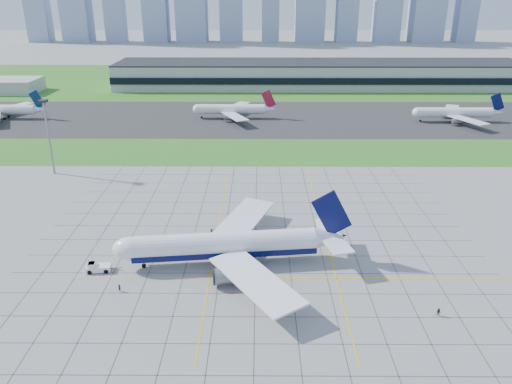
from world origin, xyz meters
TOP-DOWN VIEW (x-y plane):
  - ground at (0.00, 0.00)m, footprint 1400.00×1400.00m
  - grass_median at (0.00, 90.00)m, footprint 700.00×35.00m
  - asphalt_taxiway at (0.00, 145.00)m, footprint 700.00×75.00m
  - grass_far at (0.00, 255.00)m, footprint 700.00×145.00m
  - apron_markings at (0.43, 11.09)m, footprint 120.00×130.00m
  - terminal at (40.00, 229.87)m, footprint 260.00×43.00m
  - light_mast at (-70.00, 65.00)m, footprint 2.50×2.50m
  - airliner at (-6.57, 4.51)m, footprint 54.98×55.43m
  - pushback_tug at (-35.71, 0.75)m, footprint 7.99×3.28m
  - crew_near at (-28.58, -7.39)m, footprint 0.68×0.76m
  - crew_far at (35.93, -15.56)m, footprint 1.10×1.08m
  - distant_jet_0 at (-125.59, 142.72)m, footprint 40.58×42.66m
  - distant_jet_1 at (-12.29, 144.27)m, footprint 38.47×42.66m
  - distant_jet_2 at (94.51, 137.88)m, footprint 40.99×42.66m

SIDE VIEW (x-z plane):
  - ground at x=0.00m, z-range 0.00..0.00m
  - apron_markings at x=0.43m, z-range 0.00..0.03m
  - grass_median at x=0.00m, z-range 0.00..0.04m
  - grass_far at x=0.00m, z-range 0.00..0.04m
  - asphalt_taxiway at x=0.00m, z-range 0.01..0.05m
  - crew_near at x=-28.58m, z-range 0.00..1.76m
  - crew_far at x=35.93m, z-range 0.00..1.78m
  - pushback_tug at x=-35.71m, z-range -0.12..2.07m
  - distant_jet_1 at x=-12.29m, z-range -2.55..11.52m
  - distant_jet_0 at x=-125.59m, z-range -2.55..11.52m
  - distant_jet_2 at x=94.51m, z-range -2.55..11.52m
  - airliner at x=-6.57m, z-range -3.93..13.40m
  - terminal at x=40.00m, z-range -0.01..15.79m
  - light_mast at x=-70.00m, z-range 3.38..28.98m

